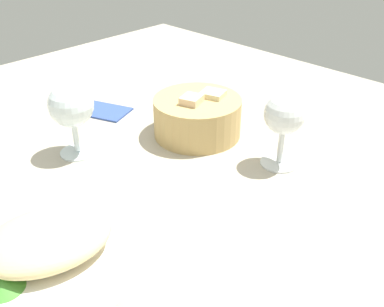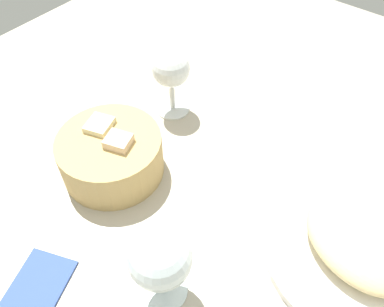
% 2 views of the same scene
% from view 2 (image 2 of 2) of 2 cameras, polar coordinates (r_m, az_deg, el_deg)
% --- Properties ---
extents(ground_plane, '(1.40, 1.40, 0.02)m').
position_cam_2_polar(ground_plane, '(0.62, 5.97, -8.49)').
color(ground_plane, '#B0A692').
extents(plate, '(0.25, 0.25, 0.01)m').
position_cam_2_polar(plate, '(0.61, 22.30, -13.09)').
color(plate, white).
rests_on(plate, ground_plane).
extents(omelette, '(0.19, 0.17, 0.04)m').
position_cam_2_polar(omelette, '(0.59, 23.11, -11.76)').
color(omelette, '#E7CB8A').
rests_on(omelette, plate).
extents(bread_basket, '(0.16, 0.16, 0.09)m').
position_cam_2_polar(bread_basket, '(0.64, -11.60, -0.14)').
color(bread_basket, tan).
rests_on(bread_basket, ground_plane).
extents(wine_glass_near, '(0.07, 0.07, 0.13)m').
position_cam_2_polar(wine_glass_near, '(0.71, -3.06, 11.68)').
color(wine_glass_near, silver).
rests_on(wine_glass_near, ground_plane).
extents(wine_glass_far, '(0.08, 0.08, 0.13)m').
position_cam_2_polar(wine_glass_far, '(0.47, -4.75, -15.01)').
color(wine_glass_far, silver).
rests_on(wine_glass_far, ground_plane).
extents(folded_napkin, '(0.11, 0.13, 0.01)m').
position_cam_2_polar(folded_napkin, '(0.59, -21.84, -18.01)').
color(folded_napkin, '#334C95').
rests_on(folded_napkin, ground_plane).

